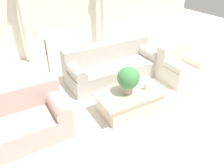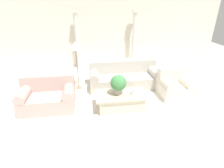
{
  "view_description": "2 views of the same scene",
  "coord_description": "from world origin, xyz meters",
  "px_view_note": "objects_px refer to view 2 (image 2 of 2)",
  "views": [
    {
      "loc": [
        -2.19,
        -3.21,
        2.73
      ],
      "look_at": [
        -0.31,
        0.02,
        0.49
      ],
      "focal_mm": 35.0,
      "sensor_mm": 36.0,
      "label": 1
    },
    {
      "loc": [
        -0.91,
        -4.36,
        2.68
      ],
      "look_at": [
        -0.27,
        0.06,
        0.55
      ],
      "focal_mm": 28.0,
      "sensor_mm": 36.0,
      "label": 2
    }
  ],
  "objects_px": {
    "floor_lamp": "(76,48)",
    "coffee_table": "(121,101)",
    "armchair": "(174,85)",
    "sofa_long": "(124,76)",
    "potted_plant": "(118,83)",
    "loveseat": "(48,95)"
  },
  "relations": [
    {
      "from": "coffee_table",
      "to": "potted_plant",
      "type": "height_order",
      "value": "potted_plant"
    },
    {
      "from": "loveseat",
      "to": "armchair",
      "type": "distance_m",
      "value": 3.72
    },
    {
      "from": "sofa_long",
      "to": "armchair",
      "type": "distance_m",
      "value": 1.67
    },
    {
      "from": "coffee_table",
      "to": "floor_lamp",
      "type": "distance_m",
      "value": 2.15
    },
    {
      "from": "floor_lamp",
      "to": "armchair",
      "type": "bearing_deg",
      "value": -17.28
    },
    {
      "from": "sofa_long",
      "to": "armchair",
      "type": "bearing_deg",
      "value": -32.54
    },
    {
      "from": "loveseat",
      "to": "floor_lamp",
      "type": "bearing_deg",
      "value": 52.35
    },
    {
      "from": "floor_lamp",
      "to": "coffee_table",
      "type": "bearing_deg",
      "value": -49.77
    },
    {
      "from": "coffee_table",
      "to": "loveseat",
      "type": "bearing_deg",
      "value": 169.38
    },
    {
      "from": "coffee_table",
      "to": "floor_lamp",
      "type": "xyz_separation_m",
      "value": [
        -1.17,
        1.38,
        1.16
      ]
    },
    {
      "from": "sofa_long",
      "to": "potted_plant",
      "type": "height_order",
      "value": "potted_plant"
    },
    {
      "from": "floor_lamp",
      "to": "armchair",
      "type": "height_order",
      "value": "floor_lamp"
    },
    {
      "from": "loveseat",
      "to": "potted_plant",
      "type": "xyz_separation_m",
      "value": [
        1.88,
        -0.36,
        0.39
      ]
    },
    {
      "from": "coffee_table",
      "to": "potted_plant",
      "type": "distance_m",
      "value": 0.53
    },
    {
      "from": "loveseat",
      "to": "floor_lamp",
      "type": "relative_size",
      "value": 0.9
    },
    {
      "from": "sofa_long",
      "to": "coffee_table",
      "type": "xyz_separation_m",
      "value": [
        -0.36,
        -1.37,
        -0.12
      ]
    },
    {
      "from": "floor_lamp",
      "to": "loveseat",
      "type": "bearing_deg",
      "value": -127.65
    },
    {
      "from": "coffee_table",
      "to": "armchair",
      "type": "xyz_separation_m",
      "value": [
        1.76,
        0.47,
        0.13
      ]
    },
    {
      "from": "sofa_long",
      "to": "potted_plant",
      "type": "xyz_separation_m",
      "value": [
        -0.43,
        -1.36,
        0.4
      ]
    },
    {
      "from": "sofa_long",
      "to": "floor_lamp",
      "type": "xyz_separation_m",
      "value": [
        -1.53,
        0.02,
        1.04
      ]
    },
    {
      "from": "loveseat",
      "to": "armchair",
      "type": "height_order",
      "value": "loveseat"
    },
    {
      "from": "potted_plant",
      "to": "floor_lamp",
      "type": "relative_size",
      "value": 0.35
    }
  ]
}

